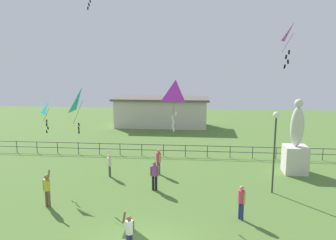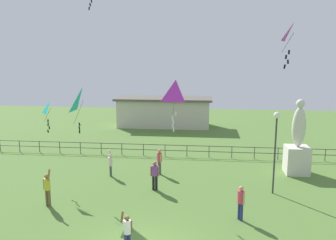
{
  "view_description": "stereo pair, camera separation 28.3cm",
  "coord_description": "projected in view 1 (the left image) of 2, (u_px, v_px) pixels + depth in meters",
  "views": [
    {
      "loc": [
        2.29,
        -12.22,
        7.72
      ],
      "look_at": [
        0.56,
        5.96,
        4.4
      ],
      "focal_mm": 36.74,
      "sensor_mm": 36.0,
      "label": 1
    },
    {
      "loc": [
        2.57,
        -12.19,
        7.72
      ],
      "look_at": [
        0.56,
        5.96,
        4.4
      ],
      "focal_mm": 36.74,
      "sensor_mm": 36.0,
      "label": 2
    }
  ],
  "objects": [
    {
      "name": "statue_monument",
      "position": [
        296.0,
        148.0,
        23.1
      ],
      "size": [
        1.51,
        1.51,
        5.05
      ],
      "color": "beige",
      "rests_on": "ground_plane"
    },
    {
      "name": "lamppost",
      "position": [
        275.0,
        135.0,
        19.33
      ],
      "size": [
        0.36,
        0.36,
        4.76
      ],
      "color": "#38383D",
      "rests_on": "ground_plane"
    },
    {
      "name": "person_0",
      "position": [
        241.0,
        200.0,
        16.46
      ],
      "size": [
        0.32,
        0.45,
        1.72
      ],
      "color": "navy",
      "rests_on": "ground_plane"
    },
    {
      "name": "person_1",
      "position": [
        155.0,
        174.0,
        20.14
      ],
      "size": [
        0.53,
        0.32,
        1.75
      ],
      "color": "black",
      "rests_on": "ground_plane"
    },
    {
      "name": "person_2",
      "position": [
        129.0,
        231.0,
        13.69
      ],
      "size": [
        0.45,
        0.4,
        1.83
      ],
      "color": "navy",
      "rests_on": "ground_plane"
    },
    {
      "name": "person_3",
      "position": [
        159.0,
        160.0,
        22.91
      ],
      "size": [
        0.32,
        0.47,
        1.73
      ],
      "color": "#3F4C47",
      "rests_on": "ground_plane"
    },
    {
      "name": "person_4",
      "position": [
        47.0,
        188.0,
        17.9
      ],
      "size": [
        0.52,
        0.4,
        2.05
      ],
      "color": "brown",
      "rests_on": "ground_plane"
    },
    {
      "name": "person_5",
      "position": [
        110.0,
        164.0,
        22.46
      ],
      "size": [
        0.3,
        0.48,
        1.76
      ],
      "color": "#3F4C47",
      "rests_on": "ground_plane"
    },
    {
      "name": "kite_0",
      "position": [
        176.0,
        93.0,
        18.31
      ],
      "size": [
        1.04,
        1.03,
        2.68
      ],
      "color": "#B22DB2"
    },
    {
      "name": "kite_2",
      "position": [
        83.0,
        101.0,
        19.34
      ],
      "size": [
        0.97,
        0.95,
        2.63
      ],
      "color": "#19B2B2"
    },
    {
      "name": "kite_3",
      "position": [
        293.0,
        35.0,
        15.7
      ],
      "size": [
        0.81,
        0.86,
        2.07
      ],
      "color": "#B22DB2"
    },
    {
      "name": "kite_5",
      "position": [
        49.0,
        109.0,
        21.24
      ],
      "size": [
        0.81,
        0.84,
        1.98
      ],
      "color": "#19B2B2"
    },
    {
      "name": "waterfront_railing",
      "position": [
        166.0,
        148.0,
        27.2
      ],
      "size": [
        36.02,
        0.06,
        0.95
      ],
      "color": "#4C4742",
      "rests_on": "ground_plane"
    },
    {
      "name": "pavilion_building",
      "position": [
        161.0,
        112.0,
        38.93
      ],
      "size": [
        10.75,
        4.25,
        3.28
      ],
      "color": "beige",
      "rests_on": "ground_plane"
    }
  ]
}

